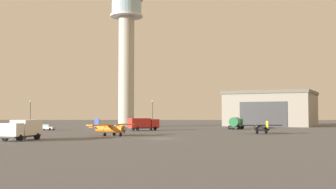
{
  "coord_description": "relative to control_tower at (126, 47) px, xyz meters",
  "views": [
    {
      "loc": [
        2.47,
        -65.14,
        3.88
      ],
      "look_at": [
        0.69,
        28.26,
        8.26
      ],
      "focal_mm": 44.29,
      "sensor_mm": 36.0,
      "label": 1
    }
  ],
  "objects": [
    {
      "name": "light_post_east",
      "position": [
        -25.91,
        -9.59,
        -19.83
      ],
      "size": [
        0.44,
        0.44,
        7.58
      ],
      "color": "#38383D",
      "rests_on": "ground_plane"
    },
    {
      "name": "truck_box_red",
      "position": [
        7.46,
        -28.87,
        -22.79
      ],
      "size": [
        7.29,
        5.83,
        2.86
      ],
      "rotation": [
        0.0,
        0.0,
        0.57
      ],
      "color": "#38383D",
      "rests_on": "ground_plane"
    },
    {
      "name": "hangar",
      "position": [
        46.13,
        9.62,
        -18.88
      ],
      "size": [
        34.06,
        32.41,
        11.06
      ],
      "rotation": [
        0.0,
        0.0,
        -2.02
      ],
      "color": "gray",
      "rests_on": "ground_plane"
    },
    {
      "name": "ground_plane",
      "position": [
        12.62,
        -60.24,
        -24.42
      ],
      "size": [
        400.0,
        400.0,
        0.0
      ],
      "primitive_type": "plane",
      "color": "#545456"
    },
    {
      "name": "airplane_black",
      "position": [
        31.79,
        -44.05,
        -23.24
      ],
      "size": [
        8.62,
        6.74,
        2.53
      ],
      "rotation": [
        0.0,
        0.0,
        1.76
      ],
      "color": "black",
      "rests_on": "ground_plane"
    },
    {
      "name": "airplane_orange",
      "position": [
        3.55,
        -53.01,
        -23.0
      ],
      "size": [
        8.01,
        9.17,
        3.06
      ],
      "rotation": [
        0.0,
        0.0,
        5.64
      ],
      "color": "orange",
      "rests_on": "ground_plane"
    },
    {
      "name": "car_silver",
      "position": [
        -15.62,
        -27.4,
        -23.68
      ],
      "size": [
        4.32,
        2.88,
        1.37
      ],
      "rotation": [
        0.0,
        0.0,
        6.01
      ],
      "color": "#B7BABF",
      "rests_on": "ground_plane"
    },
    {
      "name": "control_tower",
      "position": [
        0.0,
        0.0,
        0.0
      ],
      "size": [
        9.93,
        9.93,
        43.22
      ],
      "color": "#B2AD9E",
      "rests_on": "ground_plane"
    },
    {
      "name": "truck_box_white",
      "position": [
        -7.4,
        -64.83,
        -22.75
      ],
      "size": [
        4.3,
        7.22,
        2.98
      ],
      "rotation": [
        0.0,
        0.0,
        4.49
      ],
      "color": "#38383D",
      "rests_on": "ground_plane"
    },
    {
      "name": "light_post_west",
      "position": [
        8.61,
        -10.84,
        -19.8
      ],
      "size": [
        0.44,
        0.44,
        7.64
      ],
      "color": "#38383D",
      "rests_on": "ground_plane"
    },
    {
      "name": "truck_fuel_tanker_green",
      "position": [
        30.13,
        -21.02,
        -22.75
      ],
      "size": [
        4.49,
        6.21,
        3.04
      ],
      "rotation": [
        0.0,
        0.0,
        1.21
      ],
      "color": "#38383D",
      "rests_on": "ground_plane"
    }
  ]
}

